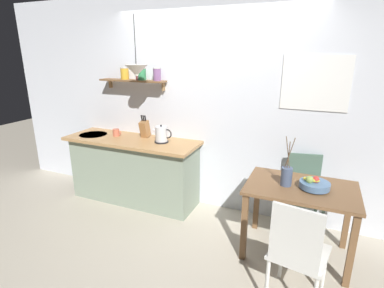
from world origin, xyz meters
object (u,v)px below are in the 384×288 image
(dining_chair_near, at_px, (297,251))
(knife_block, at_px, (145,129))
(coffee_mug_by_sink, at_px, (116,132))
(dining_chair_far, at_px, (303,191))
(dining_table, at_px, (300,198))
(electric_kettle, at_px, (162,135))
(pendant_lamp, at_px, (136,70))
(twig_vase, at_px, (287,176))
(fruit_bowl, at_px, (314,184))

(dining_chair_near, height_order, knife_block, knife_block)
(coffee_mug_by_sink, bearing_deg, dining_chair_far, 1.45)
(dining_table, relative_size, electric_kettle, 3.96)
(knife_block, height_order, pendant_lamp, pendant_lamp)
(electric_kettle, distance_m, pendant_lamp, 0.84)
(electric_kettle, relative_size, pendant_lamp, 0.39)
(dining_table, relative_size, coffee_mug_by_sink, 7.96)
(dining_chair_near, xyz_separation_m, twig_vase, (-0.19, 0.70, 0.32))
(twig_vase, bearing_deg, dining_chair_far, 71.22)
(dining_chair_near, relative_size, knife_block, 3.09)
(dining_table, distance_m, coffee_mug_by_sink, 2.50)
(dining_chair_far, bearing_deg, coffee_mug_by_sink, -178.55)
(dining_chair_near, bearing_deg, electric_kettle, 148.84)
(dining_chair_near, xyz_separation_m, pendant_lamp, (-1.98, 0.90, 1.26))
(dining_chair_near, xyz_separation_m, fruit_bowl, (0.07, 0.72, 0.27))
(pendant_lamp, bearing_deg, dining_chair_near, -24.37)
(dining_chair_far, bearing_deg, twig_vase, -108.78)
(fruit_bowl, xyz_separation_m, electric_kettle, (-1.84, 0.36, 0.20))
(fruit_bowl, xyz_separation_m, pendant_lamp, (-2.05, 0.18, 0.99))
(knife_block, xyz_separation_m, pendant_lamp, (0.11, -0.29, 0.78))
(twig_vase, xyz_separation_m, electric_kettle, (-1.58, 0.38, 0.15))
(pendant_lamp, bearing_deg, fruit_bowl, -5.07)
(dining_table, bearing_deg, pendant_lamp, 174.84)
(fruit_bowl, relative_size, pendant_lamp, 0.41)
(dining_table, xyz_separation_m, dining_chair_near, (0.04, -0.72, -0.10))
(coffee_mug_by_sink, bearing_deg, fruit_bowl, -8.46)
(dining_table, distance_m, fruit_bowl, 0.20)
(dining_chair_near, height_order, fruit_bowl, dining_chair_near)
(fruit_bowl, height_order, twig_vase, twig_vase)
(dining_chair_near, relative_size, dining_chair_far, 1.05)
(electric_kettle, bearing_deg, dining_chair_far, 2.88)
(coffee_mug_by_sink, bearing_deg, dining_chair_near, -23.73)
(fruit_bowl, relative_size, coffee_mug_by_sink, 2.14)
(knife_block, bearing_deg, fruit_bowl, -12.30)
(dining_table, distance_m, electric_kettle, 1.80)
(twig_vase, bearing_deg, coffee_mug_by_sink, 170.13)
(dining_chair_near, height_order, dining_chair_far, dining_chair_near)
(electric_kettle, height_order, knife_block, knife_block)
(electric_kettle, bearing_deg, fruit_bowl, -10.95)
(dining_chair_far, xyz_separation_m, knife_block, (-2.06, 0.03, 0.50))
(knife_block, relative_size, coffee_mug_by_sink, 2.37)
(twig_vase, distance_m, electric_kettle, 1.63)
(dining_chair_near, distance_m, coffee_mug_by_sink, 2.76)
(twig_vase, bearing_deg, knife_block, 165.54)
(dining_chair_near, distance_m, fruit_bowl, 0.77)
(dining_table, height_order, dining_chair_far, dining_chair_far)
(knife_block, relative_size, pendant_lamp, 0.46)
(knife_block, xyz_separation_m, coffee_mug_by_sink, (-0.40, -0.09, -0.08))
(dining_chair_far, height_order, electric_kettle, electric_kettle)
(fruit_bowl, xyz_separation_m, twig_vase, (-0.25, -0.02, 0.05))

